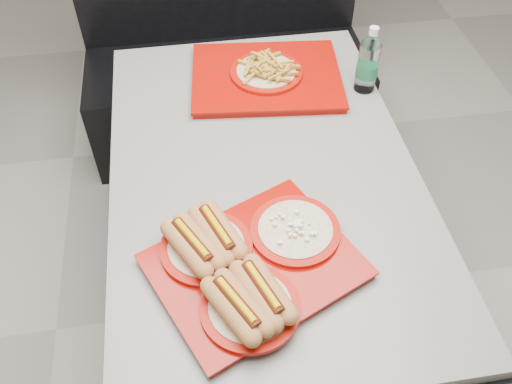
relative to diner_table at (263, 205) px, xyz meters
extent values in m
plane|color=#A29C91|center=(0.00, 0.00, -0.58)|extent=(6.00, 6.00, 0.00)
cylinder|color=black|center=(0.00, 0.00, -0.56)|extent=(0.52, 0.52, 0.05)
cylinder|color=black|center=(0.00, 0.00, -0.20)|extent=(0.11, 0.11, 0.66)
cube|color=black|center=(0.00, 0.00, 0.12)|extent=(0.92, 1.42, 0.01)
cube|color=gray|center=(0.00, 0.00, 0.15)|extent=(0.90, 1.40, 0.04)
cube|color=black|center=(0.00, 1.02, -0.36)|extent=(1.30, 0.55, 0.45)
cube|color=#990B04|center=(-0.08, -0.35, 0.17)|extent=(0.58, 0.53, 0.02)
cube|color=#990B04|center=(-0.08, -0.35, 0.19)|extent=(0.60, 0.54, 0.01)
cylinder|color=#A31005|center=(-0.11, -0.47, 0.20)|extent=(0.24, 0.24, 0.01)
cylinder|color=beige|center=(-0.11, -0.47, 0.21)|extent=(0.19, 0.19, 0.01)
cylinder|color=#A31005|center=(-0.20, -0.29, 0.20)|extent=(0.24, 0.24, 0.01)
cylinder|color=beige|center=(-0.20, -0.29, 0.21)|extent=(0.19, 0.19, 0.01)
cylinder|color=#A31005|center=(0.04, -0.27, 0.20)|extent=(0.24, 0.24, 0.01)
cylinder|color=beige|center=(0.04, -0.27, 0.21)|extent=(0.19, 0.19, 0.01)
cube|color=#990B04|center=(0.08, 0.43, 0.18)|extent=(0.54, 0.44, 0.02)
cube|color=#990B04|center=(0.08, 0.43, 0.19)|extent=(0.55, 0.45, 0.01)
cylinder|color=#A31005|center=(0.08, 0.43, 0.20)|extent=(0.25, 0.25, 0.01)
cylinder|color=beige|center=(0.08, 0.43, 0.21)|extent=(0.21, 0.21, 0.01)
cylinder|color=silver|center=(0.40, 0.33, 0.25)|extent=(0.07, 0.07, 0.17)
cylinder|color=#1B6D40|center=(0.40, 0.33, 0.24)|extent=(0.07, 0.07, 0.05)
cone|color=silver|center=(0.40, 0.33, 0.36)|extent=(0.07, 0.07, 0.04)
cylinder|color=silver|center=(0.40, 0.33, 0.39)|extent=(0.03, 0.03, 0.02)
camera|label=1|loc=(-0.20, -1.11, 1.31)|focal=38.00mm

